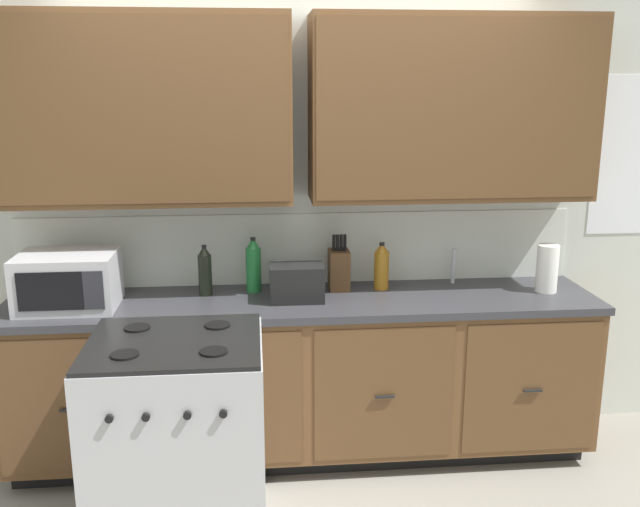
{
  "coord_description": "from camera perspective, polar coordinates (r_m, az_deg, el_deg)",
  "views": [
    {
      "loc": [
        -0.24,
        -3.21,
        2.03
      ],
      "look_at": [
        0.09,
        0.27,
        1.16
      ],
      "focal_mm": 39.11,
      "sensor_mm": 36.0,
      "label": 1
    }
  ],
  "objects": [
    {
      "name": "ground_plane",
      "position": [
        3.8,
        -0.94,
        -18.3
      ],
      "size": [
        8.0,
        8.0,
        0.0
      ],
      "primitive_type": "plane",
      "color": "gray"
    },
    {
      "name": "paper_towel_roll",
      "position": [
        3.97,
        18.09,
        -1.16
      ],
      "size": [
        0.12,
        0.12,
        0.26
      ],
      "primitive_type": "cylinder",
      "color": "white",
      "rests_on": "counter_run"
    },
    {
      "name": "wall_unit",
      "position": [
        3.73,
        -1.61,
        8.32
      ],
      "size": [
        4.29,
        0.4,
        2.54
      ],
      "color": "silver",
      "rests_on": "ground_plane"
    },
    {
      "name": "bottle_amber",
      "position": [
        3.83,
        5.05,
        -1.06
      ],
      "size": [
        0.08,
        0.08,
        0.26
      ],
      "color": "#9E6619",
      "rests_on": "counter_run"
    },
    {
      "name": "bottle_dark",
      "position": [
        3.76,
        -9.4,
        -1.4
      ],
      "size": [
        0.07,
        0.07,
        0.27
      ],
      "color": "black",
      "rests_on": "counter_run"
    },
    {
      "name": "bottle_green",
      "position": [
        3.79,
        -5.47,
        -0.96
      ],
      "size": [
        0.08,
        0.08,
        0.3
      ],
      "color": "#237A38",
      "rests_on": "counter_run"
    },
    {
      "name": "sink_faucet",
      "position": [
        4.01,
        10.85,
        -1.0
      ],
      "size": [
        0.02,
        0.02,
        0.2
      ],
      "primitive_type": "cylinder",
      "color": "#B2B5BA",
      "rests_on": "counter_run"
    },
    {
      "name": "knife_block",
      "position": [
        3.82,
        1.56,
        -1.27
      ],
      "size": [
        0.11,
        0.14,
        0.31
      ],
      "color": "#52361E",
      "rests_on": "counter_run"
    },
    {
      "name": "microwave",
      "position": [
        3.73,
        -19.91,
        -2.11
      ],
      "size": [
        0.48,
        0.37,
        0.28
      ],
      "color": "#B7B7BC",
      "rests_on": "counter_run"
    },
    {
      "name": "toaster",
      "position": [
        3.63,
        -1.92,
        -2.41
      ],
      "size": [
        0.28,
        0.18,
        0.19
      ],
      "color": "black",
      "rests_on": "counter_run"
    },
    {
      "name": "counter_run",
      "position": [
        3.85,
        -1.29,
        -10.0
      ],
      "size": [
        3.12,
        0.64,
        0.91
      ],
      "color": "black",
      "rests_on": "ground_plane"
    },
    {
      "name": "stove_range",
      "position": [
        3.29,
        -11.46,
        -14.62
      ],
      "size": [
        0.76,
        0.68,
        0.95
      ],
      "color": "#B7B7BC",
      "rests_on": "ground_plane"
    }
  ]
}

